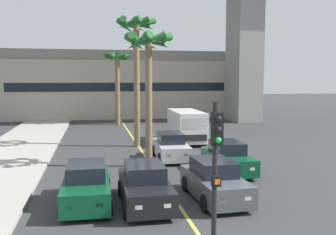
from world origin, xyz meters
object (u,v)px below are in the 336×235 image
object	(u,v)px
car_queue_front	(86,186)
car_queue_fifth	(145,186)
car_queue_second	(228,158)
palm_tree_near_median	(117,70)
palm_tree_far_median	(136,45)
traffic_light_median_near	(216,167)
car_queue_fourth	(214,181)
delivery_van	(186,125)
palm_tree_mid_median	(148,58)
car_queue_third	(171,147)

from	to	relation	value
car_queue_front	car_queue_fifth	xyz separation A→B (m)	(2.15, -0.48, 0.00)
car_queue_second	palm_tree_near_median	size ratio (longest dim) A/B	0.56
palm_tree_near_median	palm_tree_far_median	xyz separation A→B (m)	(0.52, -12.99, 1.42)
traffic_light_median_near	car_queue_fourth	bearing A→B (deg)	71.98
car_queue_front	delivery_van	xyz separation A→B (m)	(7.10, 13.00, 0.57)
delivery_van	palm_tree_mid_median	size ratio (longest dim) A/B	0.73
car_queue_fourth	car_queue_fifth	xyz separation A→B (m)	(-2.78, -0.18, 0.00)
car_queue_second	delivery_van	xyz separation A→B (m)	(0.15, 9.27, 0.57)
palm_tree_near_median	car_queue_second	bearing A→B (deg)	-78.88
car_queue_front	car_queue_third	distance (m)	8.81
palm_tree_mid_median	car_queue_third	bearing A→B (deg)	47.55
car_queue_third	palm_tree_mid_median	bearing A→B (deg)	-132.45
traffic_light_median_near	delivery_van	bearing A→B (deg)	78.01
car_queue_second	traffic_light_median_near	bearing A→B (deg)	-111.67
traffic_light_median_near	car_queue_fifth	bearing A→B (deg)	98.93
palm_tree_far_median	car_queue_front	bearing A→B (deg)	-105.23
car_queue_front	palm_tree_mid_median	distance (m)	8.30
car_queue_fifth	traffic_light_median_near	xyz separation A→B (m)	(0.89, -5.64, 1.99)
car_queue_third	car_queue_fourth	size ratio (longest dim) A/B	1.00
car_queue_fifth	palm_tree_far_median	xyz separation A→B (m)	(1.13, 12.52, 6.32)
car_queue_front	palm_tree_near_median	xyz separation A→B (m)	(2.76, 25.02, 4.90)
palm_tree_near_median	traffic_light_median_near	bearing A→B (deg)	-89.50
car_queue_fourth	car_queue_fifth	size ratio (longest dim) A/B	1.01
car_queue_front	car_queue_third	world-z (taller)	same
car_queue_front	car_queue_fourth	bearing A→B (deg)	-3.55
delivery_van	traffic_light_median_near	xyz separation A→B (m)	(-4.06, -19.12, 1.43)
palm_tree_mid_median	palm_tree_far_median	size ratio (longest dim) A/B	0.81
car_queue_third	traffic_light_median_near	world-z (taller)	traffic_light_median_near
palm_tree_mid_median	car_queue_fourth	bearing A→B (deg)	-73.92
delivery_van	palm_tree_near_median	world-z (taller)	palm_tree_near_median
car_queue_third	palm_tree_far_median	xyz separation A→B (m)	(-1.48, 4.62, 6.32)
car_queue_fourth	palm_tree_far_median	size ratio (longest dim) A/B	0.46
palm_tree_near_median	car_queue_third	bearing A→B (deg)	-83.54
car_queue_fourth	palm_tree_mid_median	bearing A→B (deg)	106.08
car_queue_front	palm_tree_mid_median	world-z (taller)	palm_tree_mid_median
car_queue_third	traffic_light_median_near	xyz separation A→B (m)	(-1.72, -13.54, 1.99)
palm_tree_far_median	palm_tree_near_median	bearing A→B (deg)	92.27
delivery_van	palm_tree_mid_median	distance (m)	9.44
car_queue_fifth	delivery_van	size ratio (longest dim) A/B	0.78
delivery_van	palm_tree_far_median	xyz separation A→B (m)	(-3.82, -0.96, 5.75)
car_queue_third	palm_tree_near_median	xyz separation A→B (m)	(-1.99, 17.61, 4.90)
palm_tree_near_median	delivery_van	bearing A→B (deg)	-70.18
car_queue_second	traffic_light_median_near	distance (m)	10.79
delivery_van	car_queue_third	bearing A→B (deg)	-112.73
traffic_light_median_near	palm_tree_mid_median	bearing A→B (deg)	89.23
car_queue_fifth	delivery_van	xyz separation A→B (m)	(4.95, 13.48, 0.57)
palm_tree_near_median	palm_tree_mid_median	world-z (taller)	palm_tree_near_median
car_queue_fourth	delivery_van	distance (m)	13.49
car_queue_front	car_queue_fourth	xyz separation A→B (m)	(4.93, -0.31, 0.00)
delivery_van	palm_tree_near_median	xyz separation A→B (m)	(-4.33, 12.02, 4.33)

